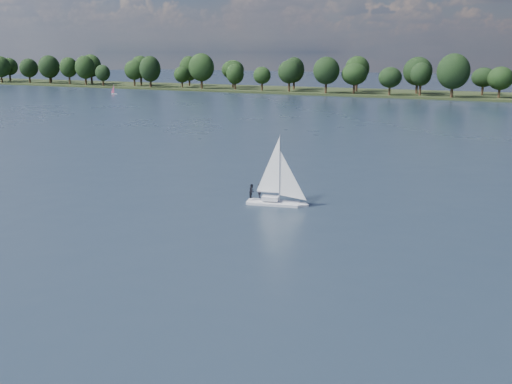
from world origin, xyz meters
TOP-DOWN VIEW (x-y plane):
  - ground at (0.00, 100.00)m, footprint 700.00×700.00m
  - far_shore at (0.00, 212.00)m, footprint 660.00×40.00m
  - sailboat at (-11.12, 39.67)m, footprint 6.29×3.01m
  - dinghy_pink at (-137.66, 163.64)m, footprint 2.59×1.84m
  - pontoon at (-162.65, 196.96)m, footprint 4.28×2.65m
  - treeline at (0.61, 207.90)m, footprint 561.74×74.28m

SIDE VIEW (x-z plane):
  - ground at x=0.00m, z-range 0.00..0.00m
  - far_shore at x=0.00m, z-range -0.75..0.75m
  - pontoon at x=-162.65m, z-range -0.25..0.25m
  - dinghy_pink at x=-137.66m, z-range -1.02..2.84m
  - sailboat at x=-11.12m, z-range -1.76..6.23m
  - treeline at x=0.61m, z-range -0.87..17.09m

